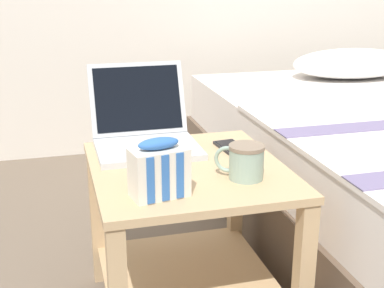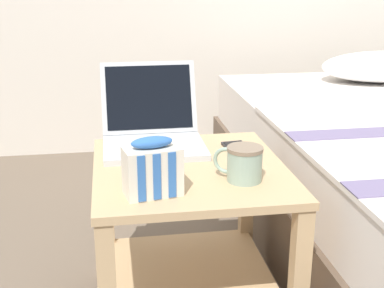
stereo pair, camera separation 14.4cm
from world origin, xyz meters
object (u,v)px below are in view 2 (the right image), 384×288
at_px(mug_front_left, 244,162).
at_px(cell_phone, 239,149).
at_px(snack_bag, 152,169).
at_px(laptop, 152,130).

distance_m(mug_front_left, cell_phone, 0.24).
bearing_deg(mug_front_left, snack_bag, -167.27).
bearing_deg(laptop, mug_front_left, -57.81).
bearing_deg(mug_front_left, laptop, 122.19).
relative_size(mug_front_left, cell_phone, 0.83).
relative_size(laptop, mug_front_left, 2.69).
bearing_deg(cell_phone, snack_bag, -134.77).
xyz_separation_m(laptop, mug_front_left, (0.21, -0.33, 0.00)).
distance_m(snack_bag, cell_phone, 0.41).
bearing_deg(mug_front_left, cell_phone, 78.86).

